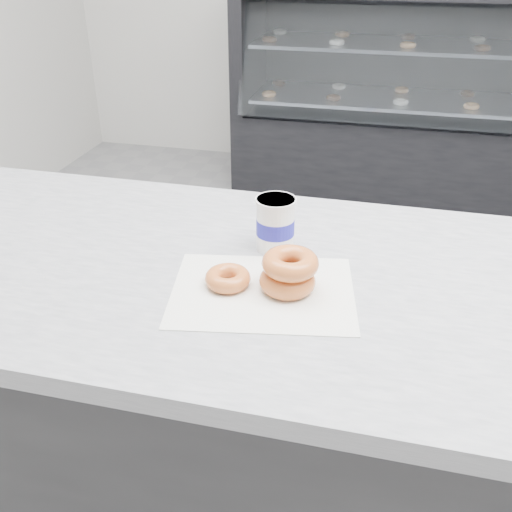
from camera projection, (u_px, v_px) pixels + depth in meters
The scene contains 7 objects.
ground at pixel (425, 420), 1.99m from camera, with size 5.00×5.00×0.00m, color gray.
counter at pixel (458, 468), 1.26m from camera, with size 3.06×0.76×0.90m.
display_case at pixel (432, 115), 3.54m from camera, with size 2.40×0.74×1.25m.
wax_paper at pixel (263, 291), 1.07m from camera, with size 0.34×0.26×0.00m, color white.
donut_single at pixel (228, 278), 1.08m from camera, with size 0.09×0.09×0.03m, color orange.
donut_stack at pixel (289, 272), 1.06m from camera, with size 0.13×0.13×0.07m.
coffee_cup at pixel (275, 223), 1.19m from camera, with size 0.09×0.09×0.11m.
Camera 1 is at (-0.23, -1.54, 1.49)m, focal length 40.00 mm.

